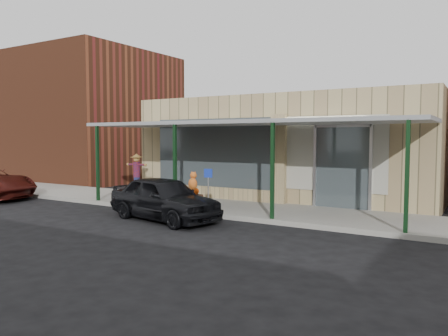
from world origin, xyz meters
The scene contains 9 objects.
ground centered at (0.00, 0.00, 0.00)m, with size 120.00×120.00×0.00m, color black.
sidewalk centered at (0.00, 3.60, 0.07)m, with size 40.00×3.20×0.15m, color gray.
storefront centered at (0.00, 8.16, 2.09)m, with size 12.00×6.25×4.20m.
awning centered at (0.00, 3.56, 3.01)m, with size 12.00×3.00×3.04m.
block_buildings_near centered at (2.01, 9.20, 3.77)m, with size 61.00×8.00×8.00m.
barrel_scarecrow centered at (-5.00, 3.77, 0.74)m, with size 1.06×0.82×1.76m.
barrel_pumpkin centered at (-1.50, 2.86, 0.40)m, with size 0.73×0.73×0.71m.
handicap_sign centered at (-0.63, 2.40, 1.04)m, with size 0.28×0.08×1.38m.
parked_sedan centered at (-1.28, 0.92, 0.68)m, with size 4.25×2.40×1.48m.
Camera 1 is at (7.20, -9.55, 2.55)m, focal length 35.00 mm.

